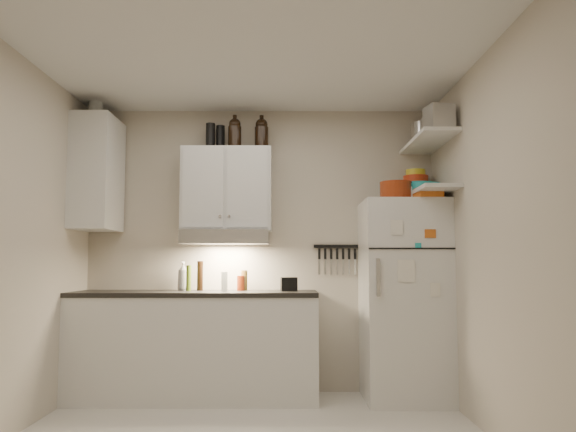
{
  "coord_description": "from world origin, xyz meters",
  "views": [
    {
      "loc": [
        0.24,
        -3.7,
        1.15
      ],
      "look_at": [
        0.25,
        0.9,
        1.55
      ],
      "focal_mm": 35.0,
      "sensor_mm": 36.0,
      "label": 1
    }
  ],
  "objects": [
    {
      "name": "growler_b",
      "position": [
        0.01,
        1.35,
        2.35
      ],
      "size": [
        0.15,
        0.15,
        0.3
      ],
      "primitive_type": null,
      "rotation": [
        0.0,
        0.0,
        -0.23
      ],
      "color": "black",
      "rests_on": "upper_cabinet"
    },
    {
      "name": "bowl_orange",
      "position": [
        1.42,
        1.35,
        1.92
      ],
      "size": [
        0.23,
        0.23,
        0.07
      ],
      "primitive_type": "cylinder",
      "color": "red",
      "rests_on": "bowl_teal"
    },
    {
      "name": "back_wall",
      "position": [
        0.0,
        1.51,
        1.3
      ],
      "size": [
        3.2,
        0.02,
        2.6
      ],
      "primitive_type": "cube",
      "color": "#BCB2A0",
      "rests_on": "ground"
    },
    {
      "name": "spice_jar",
      "position": [
        1.3,
        1.02,
        1.75
      ],
      "size": [
        0.08,
        0.08,
        0.11
      ],
      "primitive_type": "cylinder",
      "rotation": [
        0.0,
        0.0,
        -0.33
      ],
      "color": "silver",
      "rests_on": "fridge"
    },
    {
      "name": "bowl_teal",
      "position": [
        1.43,
        1.33,
        1.83
      ],
      "size": [
        0.28,
        0.28,
        0.11
      ],
      "primitive_type": "cylinder",
      "color": "teal",
      "rests_on": "shelf_lo"
    },
    {
      "name": "caddy",
      "position": [
        0.26,
        1.23,
        0.98
      ],
      "size": [
        0.15,
        0.12,
        0.12
      ],
      "primitive_type": "cube",
      "rotation": [
        0.0,
        0.0,
        0.13
      ],
      "color": "black",
      "rests_on": "countertop"
    },
    {
      "name": "fridge",
      "position": [
        1.25,
        1.16,
        0.85
      ],
      "size": [
        0.7,
        0.68,
        1.7
      ],
      "primitive_type": "cube",
      "color": "silver",
      "rests_on": "floor"
    },
    {
      "name": "range_hood",
      "position": [
        -0.3,
        1.27,
        1.39
      ],
      "size": [
        0.76,
        0.46,
        0.12
      ],
      "primitive_type": "cube",
      "color": "silver",
      "rests_on": "back_wall"
    },
    {
      "name": "dutch_oven",
      "position": [
        1.18,
        1.06,
        1.78
      ],
      "size": [
        0.33,
        0.33,
        0.16
      ],
      "primitive_type": "cylinder",
      "rotation": [
        0.0,
        0.0,
        0.26
      ],
      "color": "maroon",
      "rests_on": "fridge"
    },
    {
      "name": "countertop",
      "position": [
        -0.55,
        1.2,
        0.9
      ],
      "size": [
        2.1,
        0.62,
        0.04
      ],
      "primitive_type": "cube",
      "color": "black",
      "rests_on": "base_cabinet"
    },
    {
      "name": "pepper_mill",
      "position": [
        -0.14,
        1.36,
        1.01
      ],
      "size": [
        0.07,
        0.07,
        0.18
      ],
      "primitive_type": "cylinder",
      "rotation": [
        0.0,
        0.0,
        -0.29
      ],
      "color": "brown",
      "rests_on": "countertop"
    },
    {
      "name": "plates",
      "position": [
        1.42,
        1.05,
        1.81
      ],
      "size": [
        0.28,
        0.28,
        0.07
      ],
      "primitive_type": "cylinder",
      "rotation": [
        0.0,
        0.0,
        0.06
      ],
      "color": "teal",
      "rests_on": "shelf_lo"
    },
    {
      "name": "side_cabinet",
      "position": [
        -1.44,
        1.2,
        1.95
      ],
      "size": [
        0.33,
        0.55,
        1.0
      ],
      "primitive_type": "cube",
      "color": "silver",
      "rests_on": "left_wall"
    },
    {
      "name": "clear_bottle",
      "position": [
        -0.3,
        1.22,
        1.0
      ],
      "size": [
        0.06,
        0.06,
        0.17
      ],
      "primitive_type": "cylinder",
      "rotation": [
        0.0,
        0.0,
        0.16
      ],
      "color": "silver",
      "rests_on": "countertop"
    },
    {
      "name": "oil_bottle",
      "position": [
        -0.62,
        1.26,
        1.03
      ],
      "size": [
        0.05,
        0.05,
        0.22
      ],
      "primitive_type": "cylinder",
      "rotation": [
        0.0,
        0.0,
        0.1
      ],
      "color": "#4C6519",
      "rests_on": "countertop"
    },
    {
      "name": "growler_a",
      "position": [
        -0.23,
        1.29,
        2.34
      ],
      "size": [
        0.15,
        0.15,
        0.28
      ],
      "primitive_type": null,
      "rotation": [
        0.0,
        0.0,
        -0.31
      ],
      "color": "black",
      "rests_on": "upper_cabinet"
    },
    {
      "name": "shelf_hi",
      "position": [
        1.45,
        1.02,
        2.2
      ],
      "size": [
        0.3,
        0.95,
        0.03
      ],
      "primitive_type": "cube",
      "color": "silver",
      "rests_on": "right_wall"
    },
    {
      "name": "thermos_a",
      "position": [
        -0.38,
        1.4,
        2.32
      ],
      "size": [
        0.08,
        0.08,
        0.23
      ],
      "primitive_type": "cylinder",
      "rotation": [
        0.0,
        0.0,
        0.02
      ],
      "color": "black",
      "rests_on": "upper_cabinet"
    },
    {
      "name": "knife_strip",
      "position": [
        0.7,
        1.49,
        1.32
      ],
      "size": [
        0.42,
        0.02,
        0.03
      ],
      "primitive_type": "cube",
      "color": "black",
      "rests_on": "back_wall"
    },
    {
      "name": "base_cabinet",
      "position": [
        -0.55,
        1.2,
        0.44
      ],
      "size": [
        2.1,
        0.6,
        0.88
      ],
      "primitive_type": "cube",
      "color": "silver",
      "rests_on": "floor"
    },
    {
      "name": "book_stack",
      "position": [
        1.41,
        0.93,
        1.74
      ],
      "size": [
        0.22,
        0.27,
        0.08
      ],
      "primitive_type": "cube",
      "rotation": [
        0.0,
        0.0,
        0.1
      ],
      "color": "#C45A18",
      "rests_on": "fridge"
    },
    {
      "name": "upper_cabinet",
      "position": [
        -0.3,
        1.33,
        1.83
      ],
      "size": [
        0.8,
        0.33,
        0.75
      ],
      "primitive_type": "cube",
      "color": "silver",
      "rests_on": "back_wall"
    },
    {
      "name": "shelf_lo",
      "position": [
        1.45,
        1.02,
        1.76
      ],
      "size": [
        0.3,
        0.95,
        0.03
      ],
      "primitive_type": "cube",
      "color": "silver",
      "rests_on": "right_wall"
    },
    {
      "name": "thermos_b",
      "position": [
        -0.46,
        1.36,
        2.32
      ],
      "size": [
        0.1,
        0.1,
        0.24
      ],
      "primitive_type": "cylinder",
      "rotation": [
        0.0,
        0.0,
        0.15
      ],
      "color": "black",
      "rests_on": "upper_cabinet"
    },
    {
      "name": "bowl_yellow",
      "position": [
        1.42,
        1.35,
        1.98
      ],
      "size": [
        0.18,
        0.18,
        0.06
      ],
      "primitive_type": "cylinder",
      "color": "gold",
      "rests_on": "bowl_orange"
    },
    {
      "name": "left_wall",
      "position": [
        -1.61,
        0.0,
        1.3
      ],
      "size": [
        0.02,
        3.0,
        2.6
      ],
      "primitive_type": "cube",
      "color": "#BCB2A0",
      "rests_on": "ground"
    },
    {
      "name": "tin_b",
      "position": [
        1.45,
        0.65,
        2.31
      ],
      "size": [
        0.22,
        0.22,
        0.19
      ],
      "primitive_type": "cube",
      "rotation": [
        0.0,
        0.0,
        0.19
      ],
      "color": "#AAAAAD",
      "rests_on": "shelf_hi"
    },
    {
      "name": "soap_bottle",
      "position": [
        -0.69,
        1.35,
        1.06
      ],
      "size": [
        0.13,
        0.13,
        0.29
      ],
      "primitive_type": "imported",
      "rotation": [
        0.0,
        0.0,
        -0.24
      ],
      "color": "silver",
      "rests_on": "countertop"
    },
    {
      "name": "ceiling",
      "position": [
        0.0,
        0.0,
        2.61
      ],
      "size": [
        3.2,
        3.0,
        0.02
      ],
      "primitive_type": "cube",
      "color": "silver",
      "rests_on": "ground"
    },
    {
      "name": "tin_a",
      "position": [
        1.48,
        0.97,
        2.31
      ],
      "size": [
        0.18,
        0.17,
        0.18
      ],
      "primitive_type": "cube",
      "rotation": [
        0.0,
        0.0,
        -0.01
      ],
      "color": "#AAAAAD",
      "rests_on": "shelf_hi"
    },
    {
      "name": "red_jar",
      "position": [
        -0.17,
        1.31,
        0.99
      ],
      "size": [
        0.08,
        0.08,
        0.13
      ],
      "primitive_type": "cylinder",
      "rotation": [
        0.0,
        0.0,
        -0.19
      ],
      "color": "maroon",
      "rests_on": "countertop"
    },
    {
      "name": "right_wall",
      "position": [
        1.61,
        0.0,
        1.3
      ],
      "size": [
        0.02,
        3.0,
        2.6
      ],
      "primitive_type": "cube",
      "color": "#BCB2A0",
      "rests_on": "ground"
    },
    {
      "name": "side_jar",
      "position": [
        -1.47,
        1.21,
        2.53
      ],
      "size": [
        0.15,
        0.15,
        0.16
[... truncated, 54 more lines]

